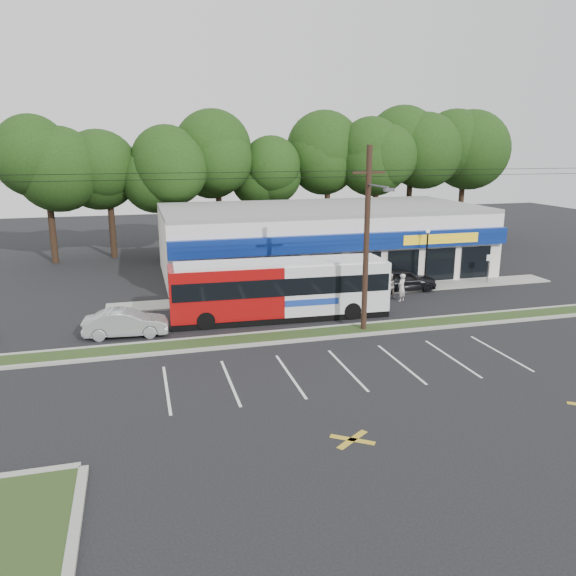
% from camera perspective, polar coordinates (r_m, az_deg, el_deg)
% --- Properties ---
extents(ground, '(120.00, 120.00, 0.00)m').
position_cam_1_polar(ground, '(29.59, 3.02, -5.41)').
color(ground, black).
rests_on(ground, ground).
extents(grass_strip, '(40.00, 1.60, 0.12)m').
position_cam_1_polar(grass_strip, '(30.47, 2.44, -4.69)').
color(grass_strip, '#213716').
rests_on(grass_strip, ground).
extents(curb_south, '(40.00, 0.25, 0.14)m').
position_cam_1_polar(curb_south, '(29.71, 2.93, -5.19)').
color(curb_south, '#9E9E93').
rests_on(curb_south, ground).
extents(curb_north, '(40.00, 0.25, 0.14)m').
position_cam_1_polar(curb_north, '(31.24, 1.96, -4.19)').
color(curb_north, '#9E9E93').
rests_on(curb_north, ground).
extents(sidewalk, '(32.00, 2.20, 0.10)m').
position_cam_1_polar(sidewalk, '(39.30, 5.86, -0.40)').
color(sidewalk, '#9E9E93').
rests_on(sidewalk, ground).
extents(strip_mall, '(25.00, 12.55, 5.30)m').
position_cam_1_polar(strip_mall, '(45.30, 3.41, 4.97)').
color(strip_mall, silver).
rests_on(strip_mall, ground).
extents(utility_pole, '(50.00, 2.77, 10.00)m').
position_cam_1_polar(utility_pole, '(30.08, 7.76, 5.46)').
color(utility_pole, black).
rests_on(utility_pole, ground).
extents(lamp_post, '(0.30, 0.30, 4.25)m').
position_cam_1_polar(lamp_post, '(41.07, 13.91, 3.64)').
color(lamp_post, black).
rests_on(lamp_post, ground).
extents(sign_post, '(0.45, 0.10, 2.23)m').
position_cam_1_polar(sign_post, '(43.72, 19.72, 2.35)').
color(sign_post, '#59595E').
rests_on(sign_post, ground).
extents(tree_line, '(46.76, 6.76, 11.83)m').
position_cam_1_polar(tree_line, '(54.00, -1.53, 12.64)').
color(tree_line, black).
rests_on(tree_line, ground).
extents(metrobus, '(12.94, 3.22, 3.45)m').
position_cam_1_polar(metrobus, '(32.96, -0.82, -0.00)').
color(metrobus, '#970B0B').
rests_on(metrobus, ground).
extents(car_dark, '(4.78, 2.06, 1.61)m').
position_cam_1_polar(car_dark, '(40.31, 11.57, 0.85)').
color(car_dark, black).
rests_on(car_dark, ground).
extents(car_silver, '(4.53, 1.88, 1.46)m').
position_cam_1_polar(car_silver, '(31.34, -16.14, -3.43)').
color(car_silver, '#9EA2A6').
rests_on(car_silver, ground).
extents(pedestrian_a, '(0.80, 0.74, 1.84)m').
position_cam_1_polar(pedestrian_a, '(37.53, 11.47, 0.05)').
color(pedestrian_a, beige).
rests_on(pedestrian_a, ground).
extents(pedestrian_b, '(0.82, 0.65, 1.67)m').
position_cam_1_polar(pedestrian_b, '(38.18, 10.29, 0.22)').
color(pedestrian_b, silver).
rests_on(pedestrian_b, ground).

